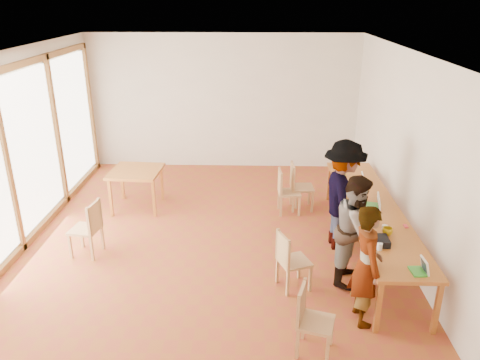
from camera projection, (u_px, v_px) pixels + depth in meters
The scene contains 24 objects.
ground at pixel (209, 252), 7.31m from camera, with size 8.00×8.00×0.00m, color #A04326.
wall_back at pixel (223, 102), 10.47m from camera, with size 6.00×0.10×3.00m, color beige.
wall_right at pixel (416, 164), 6.67m from camera, with size 0.10×8.00×3.00m, color beige.
window_wall at pixel (5, 160), 6.84m from camera, with size 0.10×8.00×3.00m, color white.
ceiling at pixel (203, 54), 6.19m from camera, with size 6.00×8.00×0.04m, color white.
communal_table at pixel (372, 210), 7.12m from camera, with size 0.80×4.00×0.75m.
side_table at pixel (136, 174), 8.61m from camera, with size 0.90×0.90×0.75m.
chair_near at pixel (309, 313), 5.13m from camera, with size 0.47×0.47×0.44m.
chair_mid at pixel (289, 255), 6.24m from camera, with size 0.51×0.51×0.44m.
chair_far at pixel (285, 187), 8.46m from camera, with size 0.41×0.41×0.44m.
chair_empty at pixel (297, 182), 8.62m from camera, with size 0.43×0.43×0.47m.
chair_spare at pixel (90, 223), 7.06m from camera, with size 0.47×0.47×0.47m.
person_near at pixel (366, 265), 5.53m from camera, with size 0.56×0.37×1.54m, color gray.
person_mid at pixel (356, 230), 6.35m from camera, with size 0.76×0.59×1.56m, color gray.
person_far at pixel (343, 196), 7.18m from camera, with size 1.13×0.65×1.76m, color gray.
laptop_near at pixel (421, 269), 5.42m from camera, with size 0.20×0.23×0.18m.
laptop_mid at pixel (375, 204), 7.07m from camera, with size 0.28×0.30×0.22m.
laptop_far at pixel (361, 181), 7.96m from camera, with size 0.22×0.24×0.19m.
yellow_mug at pixel (388, 231), 6.26m from camera, with size 0.14×0.14×0.11m, color #C59D0A.
green_bottle at pixel (343, 174), 8.01m from camera, with size 0.07×0.07×0.28m, color #127420.
clear_glass at pixel (380, 247), 5.90m from camera, with size 0.07×0.07×0.09m, color silver.
condiment_cup at pixel (385, 227), 6.42m from camera, with size 0.08×0.08×0.06m, color white.
pink_phone at pixel (406, 226), 6.50m from camera, with size 0.05×0.10×0.01m, color #D63443.
black_pouch at pixel (382, 241), 6.03m from camera, with size 0.16×0.26×0.09m, color black.
Camera 1 is at (0.68, -6.35, 3.76)m, focal length 35.00 mm.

